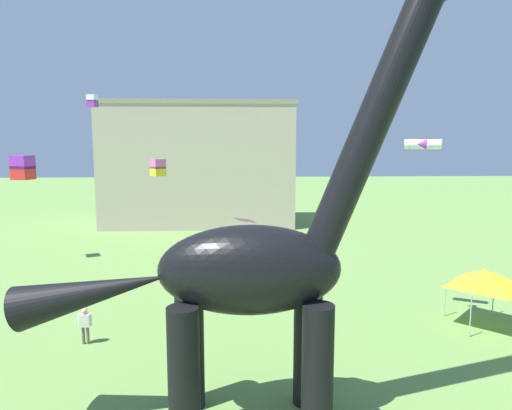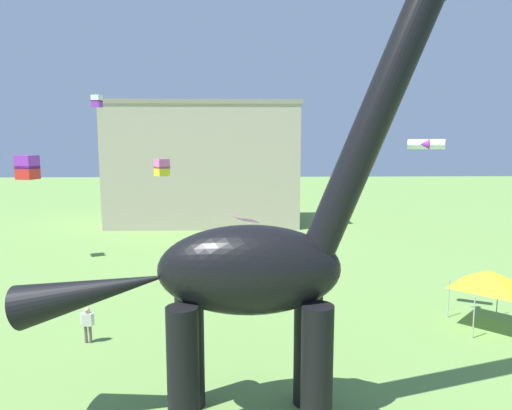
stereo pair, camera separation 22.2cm
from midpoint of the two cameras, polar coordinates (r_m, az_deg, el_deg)
The scene contains 9 objects.
dinosaur_sculpture at distance 15.08m, azimuth -0.66°, elevation -8.07°, with size 13.98×2.96×14.61m.
person_photographer at distance 23.57m, azimuth -20.01°, elevation -13.49°, with size 0.65×0.29×1.73m.
festival_canopy_tent at distance 26.38m, azimuth 27.20°, elevation -8.20°, with size 3.15×3.15×3.00m.
kite_high_right at distance 33.51m, azimuth -11.47°, elevation 4.62°, with size 1.20×1.20×1.22m.
kite_apex at distance 30.31m, azimuth -26.43°, elevation 4.23°, with size 1.21×1.21×1.42m.
kite_far_right at distance 36.78m, azimuth -19.06°, elevation 12.15°, with size 0.75×0.75×0.89m.
kite_trailing at distance 24.90m, azimuth -0.84°, elevation -1.91°, with size 1.41×1.34×0.33m.
kite_near_high at distance 25.01m, azimuth 20.67°, elevation 7.11°, with size 1.84×1.85×0.53m.
background_building_block at distance 53.70m, azimuth -6.40°, elevation 5.10°, with size 21.84×9.17×14.02m.
Camera 2 is at (0.09, -9.74, 9.37)m, focal length 32.08 mm.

